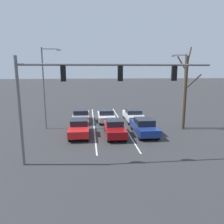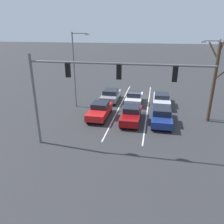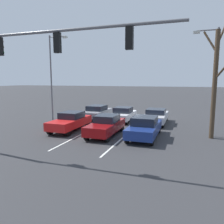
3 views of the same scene
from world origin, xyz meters
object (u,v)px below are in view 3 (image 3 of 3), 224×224
car_red_rightlane_front (70,121)px  street_lamp_right_shoulder (53,73)px  car_silver_leftlane_second (156,116)px  bare_tree_near (215,80)px  car_white_midlane_second (123,114)px  car_gray_rightlane_second (97,112)px  car_maroon_midlane_front (106,125)px  traffic_signal_gantry (20,59)px  street_lamp_left_shoulder (213,76)px  car_navy_leftlane_front (145,127)px

car_red_rightlane_front → street_lamp_right_shoulder: 5.88m
car_silver_leftlane_second → bare_tree_near: bare_tree_near is taller
car_white_midlane_second → car_gray_rightlane_second: size_ratio=0.95×
car_maroon_midlane_front → bare_tree_near: bare_tree_near is taller
traffic_signal_gantry → street_lamp_left_shoulder: street_lamp_left_shoulder is taller
car_gray_rightlane_second → traffic_signal_gantry: (-0.68, 11.69, 4.41)m
car_silver_leftlane_second → bare_tree_near: (-4.48, 4.01, 3.35)m
car_gray_rightlane_second → street_lamp_left_shoulder: 11.87m
street_lamp_right_shoulder → traffic_signal_gantry: bearing=114.5°
car_navy_leftlane_front → bare_tree_near: size_ratio=0.57×
car_red_rightlane_front → car_maroon_midlane_front: 3.32m
street_lamp_left_shoulder → bare_tree_near: bare_tree_near is taller
car_navy_leftlane_front → car_white_midlane_second: (3.20, -5.49, -0.04)m
car_silver_leftlane_second → bare_tree_near: bearing=138.1°
car_silver_leftlane_second → street_lamp_left_shoulder: size_ratio=0.61×
car_gray_rightlane_second → street_lamp_left_shoulder: bearing=159.5°
car_navy_leftlane_front → traffic_signal_gantry: bearing=46.9°
car_navy_leftlane_front → car_gray_rightlane_second: size_ratio=1.08×
car_maroon_midlane_front → traffic_signal_gantry: size_ratio=0.37×
bare_tree_near → car_maroon_midlane_front: bearing=12.3°
traffic_signal_gantry → car_gray_rightlane_second: bearing=-86.7°
car_white_midlane_second → car_red_rightlane_front: bearing=60.5°
car_gray_rightlane_second → street_lamp_right_shoulder: bearing=40.3°
car_maroon_midlane_front → car_navy_leftlane_front: car_navy_leftlane_front is taller
car_navy_leftlane_front → car_white_midlane_second: car_navy_leftlane_front is taller
car_silver_leftlane_second → street_lamp_left_shoulder: (-4.35, 3.55, 3.68)m
bare_tree_near → traffic_signal_gantry: bearing=35.9°
car_white_midlane_second → bare_tree_near: bearing=152.3°
car_gray_rightlane_second → traffic_signal_gantry: 12.52m
car_white_midlane_second → street_lamp_left_shoulder: (-7.62, 3.61, 3.69)m
car_white_midlane_second → car_silver_leftlane_second: (-3.27, 0.06, 0.01)m
car_silver_leftlane_second → bare_tree_near: size_ratio=0.56×
car_silver_leftlane_second → street_lamp_right_shoulder: bearing=14.3°
street_lamp_right_shoulder → street_lamp_left_shoulder: (-13.94, 1.11, -0.33)m
car_red_rightlane_front → bare_tree_near: bearing=-173.8°
traffic_signal_gantry → bare_tree_near: bare_tree_near is taller
car_silver_leftlane_second → car_gray_rightlane_second: size_ratio=1.08×
car_navy_leftlane_front → street_lamp_left_shoulder: 6.03m
street_lamp_left_shoulder → street_lamp_right_shoulder: bearing=-4.5°
street_lamp_right_shoulder → street_lamp_left_shoulder: 13.99m
traffic_signal_gantry → street_lamp_left_shoulder: size_ratio=1.61×
street_lamp_right_shoulder → car_silver_leftlane_second: bearing=-165.7°
traffic_signal_gantry → street_lamp_right_shoulder: 9.73m
car_white_midlane_second → street_lamp_right_shoulder: size_ratio=0.50×
car_navy_leftlane_front → bare_tree_near: bearing=-162.7°
car_maroon_midlane_front → car_red_rightlane_front: bearing=-8.0°
car_maroon_midlane_front → street_lamp_left_shoulder: street_lamp_left_shoulder is taller
car_red_rightlane_front → traffic_signal_gantry: size_ratio=0.37×
car_maroon_midlane_front → car_silver_leftlane_second: bearing=-117.6°
car_red_rightlane_front → car_navy_leftlane_front: bearing=177.7°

